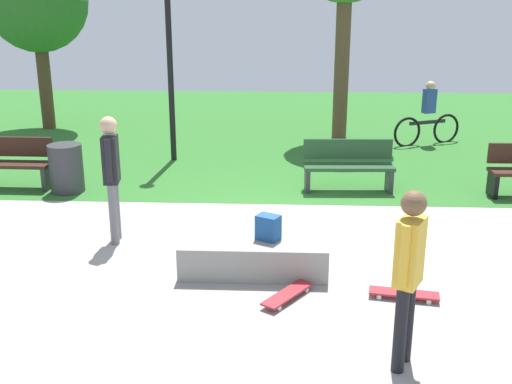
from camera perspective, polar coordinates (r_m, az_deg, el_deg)
ground_plane at (r=9.32m, az=1.98°, el=-3.53°), size 28.00×28.00×0.00m
grass_lawn at (r=16.63m, az=2.38°, el=5.99°), size 26.60×12.80×0.01m
concrete_ledge at (r=7.92m, az=-0.19°, el=-5.81°), size 1.85×0.81×0.43m
backpack_on_ledge at (r=7.77m, az=1.13°, el=-3.29°), size 0.34×0.31×0.32m
skater_performing_trick at (r=5.80m, az=13.90°, el=-6.69°), size 0.32×0.39×1.75m
skater_watching at (r=8.80m, az=-13.20°, el=2.06°), size 0.24×0.43×1.81m
skateboard_by_ledge at (r=7.27m, az=2.92°, el=-9.38°), size 0.62×0.77×0.08m
skateboard_spare at (r=7.48m, az=13.49°, el=-9.09°), size 0.82×0.33×0.08m
park_bench_near_lamppost at (r=12.14m, az=-21.91°, el=2.61°), size 1.61×0.49×0.91m
park_bench_far_left at (r=11.21m, az=8.52°, el=2.54°), size 1.62×0.54×0.91m
tree_broad_elm at (r=17.10m, az=-19.58°, el=16.15°), size 2.53×2.53×4.50m
lamp_post at (r=12.97m, az=-8.08°, el=14.98°), size 0.28×0.28×4.66m
trash_bin at (r=11.52m, az=-17.10°, el=2.11°), size 0.59×0.59×0.86m
cyclist_on_bicycle at (r=15.12m, az=15.58°, el=6.61°), size 1.68×0.80×1.52m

